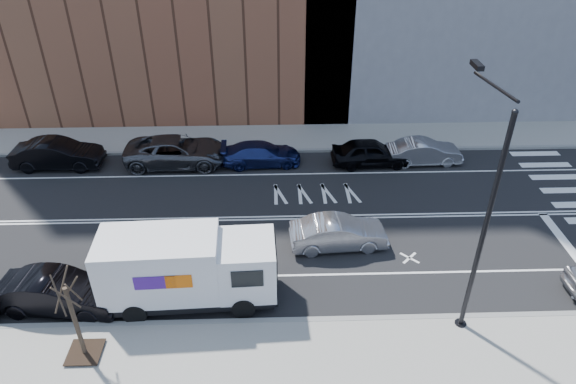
{
  "coord_description": "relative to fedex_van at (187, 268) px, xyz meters",
  "views": [
    {
      "loc": [
        -0.06,
        -21.04,
        15.07
      ],
      "look_at": [
        0.6,
        0.23,
        1.4
      ],
      "focal_mm": 32.0,
      "sensor_mm": 36.0,
      "label": 1
    }
  ],
  "objects": [
    {
      "name": "ground",
      "position": [
        3.58,
        5.6,
        -1.67
      ],
      "size": [
        120.0,
        120.0,
        0.0
      ],
      "primitive_type": "plane",
      "color": "black",
      "rests_on": "ground"
    },
    {
      "name": "sidewalk_near",
      "position": [
        3.58,
        -3.2,
        -1.59
      ],
      "size": [
        44.0,
        3.6,
        0.15
      ],
      "primitive_type": "cube",
      "color": "gray",
      "rests_on": "ground"
    },
    {
      "name": "sidewalk_far",
      "position": [
        3.58,
        14.4,
        -1.59
      ],
      "size": [
        44.0,
        3.6,
        0.15
      ],
      "primitive_type": "cube",
      "color": "gray",
      "rests_on": "ground"
    },
    {
      "name": "curb_near",
      "position": [
        3.58,
        -1.4,
        -1.58
      ],
      "size": [
        44.0,
        0.25,
        0.17
      ],
      "primitive_type": "cube",
      "color": "gray",
      "rests_on": "ground"
    },
    {
      "name": "curb_far",
      "position": [
        3.58,
        12.6,
        -1.58
      ],
      "size": [
        44.0,
        0.25,
        0.17
      ],
      "primitive_type": "cube",
      "color": "gray",
      "rests_on": "ground"
    },
    {
      "name": "road_markings",
      "position": [
        3.58,
        5.6,
        -1.66
      ],
      "size": [
        40.0,
        8.6,
        0.01
      ],
      "primitive_type": null,
      "color": "white",
      "rests_on": "ground"
    },
    {
      "name": "streetlight",
      "position": [
        10.58,
        -1.31,
        3.41
      ],
      "size": [
        0.44,
        4.02,
        9.34
      ],
      "color": "black",
      "rests_on": "ground"
    },
    {
      "name": "street_tree",
      "position": [
        -3.43,
        -2.8,
        -0.22
      ],
      "size": [
        1.2,
        1.2,
        3.75
      ],
      "color": "black",
      "rests_on": "ground"
    },
    {
      "name": "fedex_van",
      "position": [
        0.0,
        0.0,
        0.0
      ],
      "size": [
        7.05,
        2.7,
        3.18
      ],
      "rotation": [
        0.0,
        0.0,
        0.04
      ],
      "color": "black",
      "rests_on": "ground"
    },
    {
      "name": "far_parked_b",
      "position": [
        -9.06,
        11.2,
        -0.83
      ],
      "size": [
        5.11,
        1.84,
        1.68
      ],
      "primitive_type": "imported",
      "rotation": [
        0.0,
        0.0,
        1.56
      ],
      "color": "black",
      "rests_on": "ground"
    },
    {
      "name": "far_parked_c",
      "position": [
        -2.18,
        11.33,
        -0.83
      ],
      "size": [
        6.01,
        2.79,
        1.67
      ],
      "primitive_type": "imported",
      "rotation": [
        0.0,
        0.0,
        1.57
      ],
      "color": "#494A50",
      "rests_on": "ground"
    },
    {
      "name": "far_parked_d",
      "position": [
        2.76,
        11.17,
        -0.99
      ],
      "size": [
        4.74,
        2.13,
        1.35
      ],
      "primitive_type": "imported",
      "rotation": [
        0.0,
        0.0,
        1.62
      ],
      "color": "navy",
      "rests_on": "ground"
    },
    {
      "name": "far_parked_e",
      "position": [
        9.18,
        10.94,
        -0.89
      ],
      "size": [
        4.62,
        1.99,
        1.55
      ],
      "primitive_type": "imported",
      "rotation": [
        0.0,
        0.0,
        1.61
      ],
      "color": "black",
      "rests_on": "ground"
    },
    {
      "name": "far_parked_f",
      "position": [
        12.38,
        11.02,
        -0.95
      ],
      "size": [
        4.45,
        1.74,
        1.44
      ],
      "primitive_type": "imported",
      "rotation": [
        0.0,
        0.0,
        1.62
      ],
      "color": "#A5A5A9",
      "rests_on": "ground"
    },
    {
      "name": "driving_sedan",
      "position": [
        6.42,
        3.29,
        -0.93
      ],
      "size": [
        4.56,
        1.88,
        1.47
      ],
      "primitive_type": "imported",
      "rotation": [
        0.0,
        0.0,
        1.65
      ],
      "color": "#A7A7AC",
      "rests_on": "ground"
    },
    {
      "name": "near_parked_rear_a",
      "position": [
        -5.09,
        -0.3,
        -0.86
      ],
      "size": [
        5.03,
        2.22,
        1.61
      ],
      "primitive_type": "imported",
      "rotation": [
        0.0,
        0.0,
        1.46
      ],
      "color": "black",
      "rests_on": "ground"
    }
  ]
}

